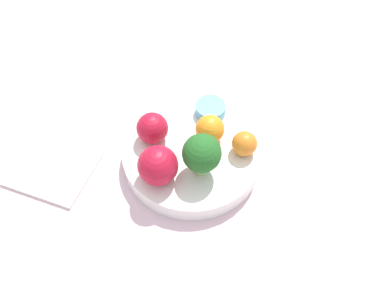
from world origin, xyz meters
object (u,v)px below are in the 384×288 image
Objects in this scene: bowl at (192,154)px; orange_back at (244,144)px; orange_front at (210,129)px; napkin at (50,166)px; apple_green at (158,165)px; broccoli at (202,154)px; small_cup at (210,109)px; apple_red at (152,128)px.

orange_back is at bearing 171.00° from bowl.
bowl is 0.05m from orange_front.
apple_green is at bearing 163.83° from napkin.
broccoli reaches higher than small_cup.
small_cup reaches higher than napkin.
bowl is 4.37× the size of small_cup.
apple_green reaches higher than apple_red.
broccoli is (-0.01, 0.04, 0.06)m from bowl.
orange_front is 0.06m from orange_back.
apple_red is 0.18m from napkin.
orange_back is (-0.07, -0.03, -0.02)m from broccoli.
orange_front is (-0.09, 0.01, -0.00)m from apple_red.
broccoli reaches higher than napkin.
apple_green reaches higher than bowl.
small_cup is at bearing -97.59° from orange_front.
small_cup is 0.30× the size of napkin.
apple_green reaches higher than napkin.
apple_red is 0.07m from apple_green.
small_cup is (0.04, -0.08, -0.01)m from orange_back.
broccoli is at bearing 103.83° from bowl.
napkin is (0.26, 0.01, -0.05)m from orange_front.
orange_back is at bearing -164.64° from apple_green.
napkin is at bearing 14.33° from small_cup.
small_cup is at bearing -62.70° from orange_back.
apple_green reaches higher than orange_front.
apple_green is 0.19m from napkin.
broccoli reaches higher than apple_red.
orange_front is 1.17× the size of orange_back.
orange_back is at bearing 177.23° from napkin.
broccoli is 1.85× the size of orange_back.
orange_front is 0.91× the size of small_cup.
orange_front is 0.27× the size of napkin.
orange_back is 0.23× the size of napkin.
apple_green is 0.15m from small_cup.
orange_front is at bearing -30.78° from orange_back.
broccoli is 0.25m from napkin.
bowl is 0.23m from napkin.
napkin is (0.30, -0.01, -0.05)m from orange_back.
apple_red is (0.06, -0.02, 0.04)m from bowl.
broccoli is 0.12m from small_cup.
bowl is at bearing -9.00° from orange_back.
apple_red is 0.11m from small_cup.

